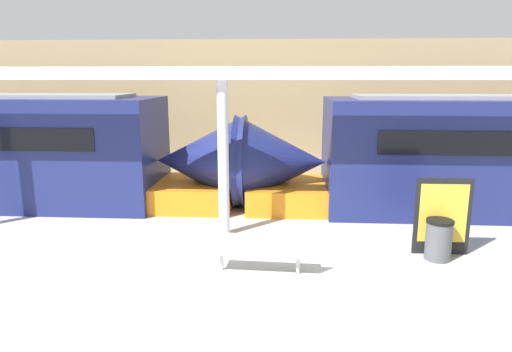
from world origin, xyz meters
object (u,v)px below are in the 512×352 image
at_px(poster_board, 442,216).
at_px(support_column_near, 223,160).
at_px(bench_near, 259,249).
at_px(trash_bin, 439,240).

distance_m(poster_board, support_column_near, 4.92).
bearing_deg(support_column_near, bench_near, -66.51).
bearing_deg(bench_near, support_column_near, 116.64).
height_order(poster_board, support_column_near, support_column_near).
xyz_separation_m(bench_near, trash_bin, (3.63, 0.93, -0.06)).
bearing_deg(support_column_near, poster_board, -11.38).
distance_m(bench_near, support_column_near, 2.73).
bearing_deg(bench_near, poster_board, 21.39).
xyz_separation_m(bench_near, support_column_near, (-0.95, 2.19, 1.32)).
distance_m(trash_bin, poster_board, 0.53).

